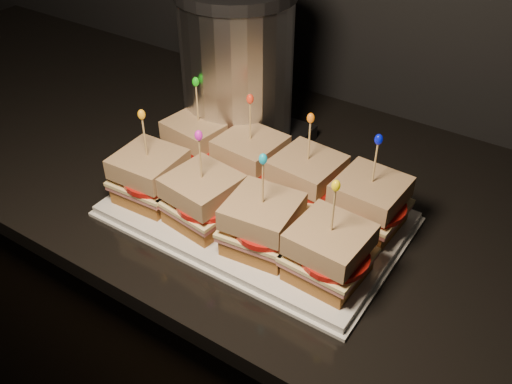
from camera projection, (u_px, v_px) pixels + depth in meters
The scene contains 63 objects.
cabinet at pixel (333, 379), 1.26m from camera, with size 2.63×0.67×0.89m, color black.
granite_slab at pixel (356, 218), 0.98m from camera, with size 2.67×0.71×0.03m, color black.
platter at pixel (256, 214), 0.95m from camera, with size 0.46×0.29×0.02m, color white.
platter_rim at pixel (256, 217), 0.95m from camera, with size 0.48×0.30×0.01m, color white.
sandwich_0_bread_bot at pixel (201, 154), 1.05m from camera, with size 0.10×0.10×0.03m, color brown.
sandwich_0_ham at pixel (200, 146), 1.04m from camera, with size 0.11×0.10×0.01m, color #B15154.
sandwich_0_cheese at pixel (200, 142), 1.04m from camera, with size 0.11×0.11×0.01m, color #FCE699.
sandwich_0_tomato at pixel (203, 142), 1.02m from camera, with size 0.10×0.10×0.01m, color #B4150F.
sandwich_0_bread_top at pixel (199, 129), 1.02m from camera, with size 0.10×0.10×0.03m, color #652D0E.
sandwich_0_pick at pixel (197, 105), 0.99m from camera, with size 0.00×0.00×0.09m, color tan.
sandwich_0_frill at pixel (196, 82), 0.96m from camera, with size 0.01×0.01×0.02m, color #14AD10.
sandwich_1_bread_bot at pixel (251, 173), 1.00m from camera, with size 0.10×0.10×0.03m, color brown.
sandwich_1_ham at pixel (251, 165), 0.99m from camera, with size 0.11×0.10×0.01m, color #B15154.
sandwich_1_cheese at pixel (251, 161), 0.99m from camera, with size 0.11×0.11×0.01m, color #FCE699.
sandwich_1_tomato at pixel (254, 162), 0.97m from camera, with size 0.10×0.10×0.01m, color #B4150F.
sandwich_1_bread_top at pixel (250, 147), 0.97m from camera, with size 0.10×0.10×0.03m, color #652D0E.
sandwich_1_pick at pixel (250, 123), 0.94m from camera, with size 0.00×0.00×0.09m, color tan.
sandwich_1_frill at pixel (250, 99), 0.91m from camera, with size 0.01×0.01×0.02m, color red.
sandwich_2_bread_bot at pixel (306, 194), 0.95m from camera, with size 0.10×0.10×0.03m, color brown.
sandwich_2_ham at pixel (306, 186), 0.94m from camera, with size 0.11×0.10×0.01m, color #B15154.
sandwich_2_cheese at pixel (306, 182), 0.94m from camera, with size 0.11×0.11×0.01m, color #FCE699.
sandwich_2_tomato at pixel (311, 183), 0.92m from camera, with size 0.10×0.10×0.01m, color #B4150F.
sandwich_2_bread_top at pixel (307, 168), 0.92m from camera, with size 0.10×0.10×0.03m, color #652D0E.
sandwich_2_pick at pixel (309, 143), 0.89m from camera, with size 0.00×0.00×0.09m, color tan.
sandwich_2_frill at pixel (311, 118), 0.87m from camera, with size 0.01×0.01×0.02m, color orange.
sandwich_3_bread_bot at pixel (367, 217), 0.90m from camera, with size 0.10×0.10×0.03m, color brown.
sandwich_3_ham at pixel (368, 209), 0.89m from camera, with size 0.11×0.10×0.01m, color #B15154.
sandwich_3_cheese at pixel (369, 205), 0.89m from camera, with size 0.11×0.11×0.01m, color #FCE699.
sandwich_3_tomato at pixel (375, 206), 0.88m from camera, with size 0.10×0.10×0.01m, color #B4150F.
sandwich_3_bread_top at pixel (371, 191), 0.87m from camera, with size 0.10×0.10×0.03m, color #652D0E.
sandwich_3_pick at pixel (375, 165), 0.84m from camera, with size 0.00×0.00×0.09m, color tan.
sandwich_3_frill at pixel (379, 139), 0.82m from camera, with size 0.01×0.01×0.02m, color #050DD5.
sandwich_4_bread_bot at pixel (152, 190), 0.96m from camera, with size 0.10×0.10×0.03m, color brown.
sandwich_4_ham at pixel (151, 182), 0.95m from camera, with size 0.11×0.10×0.01m, color #B15154.
sandwich_4_cheese at pixel (150, 178), 0.95m from camera, with size 0.11×0.11×0.01m, color #FCE699.
sandwich_4_tomato at pixel (153, 179), 0.93m from camera, with size 0.10×0.10×0.01m, color #B4150F.
sandwich_4_bread_top at pixel (148, 164), 0.93m from camera, with size 0.10×0.10×0.03m, color #652D0E.
sandwich_4_pick at pixel (145, 139), 0.90m from camera, with size 0.00×0.00×0.09m, color tan.
sandwich_4_frill at pixel (141, 114), 0.87m from camera, with size 0.01×0.01×0.02m, color #FB9F14.
sandwich_5_bread_bot at pixel (204, 213), 0.91m from camera, with size 0.10×0.10×0.03m, color brown.
sandwich_5_ham at pixel (204, 205), 0.90m from camera, with size 0.11×0.10×0.01m, color #B15154.
sandwich_5_cheese at pixel (203, 201), 0.90m from camera, with size 0.11×0.11×0.01m, color #FCE699.
sandwich_5_tomato at pixel (207, 202), 0.88m from camera, with size 0.10×0.10×0.01m, color #B4150F.
sandwich_5_bread_top at pixel (202, 186), 0.88m from camera, with size 0.10×0.10×0.03m, color #652D0E.
sandwich_5_pick at pixel (200, 161), 0.85m from camera, with size 0.00×0.00×0.09m, color tan.
sandwich_5_frill at pixel (199, 135), 0.83m from camera, with size 0.01×0.01×0.02m, color #D41EBF.
sandwich_6_bread_bot at pixel (262, 239), 0.86m from camera, with size 0.10×0.10×0.03m, color brown.
sandwich_6_ham at pixel (262, 230), 0.85m from camera, with size 0.11×0.10×0.01m, color #B15154.
sandwich_6_cheese at pixel (262, 226), 0.85m from camera, with size 0.11×0.11×0.01m, color #FCE699.
sandwich_6_tomato at pixel (267, 228), 0.84m from camera, with size 0.10×0.10×0.01m, color #B4150F.
sandwich_6_bread_top at pixel (263, 211), 0.83m from camera, with size 0.10×0.10×0.03m, color #652D0E.
sandwich_6_pick at pixel (263, 185), 0.80m from camera, with size 0.00×0.00×0.09m, color tan.
sandwich_6_frill at pixel (263, 159), 0.78m from camera, with size 0.01×0.01×0.02m, color #10A2BF.
sandwich_7_bread_bot at pixel (327, 267), 0.82m from camera, with size 0.10×0.10×0.03m, color brown.
sandwich_7_ham at pixel (328, 258), 0.80m from camera, with size 0.11×0.10×0.01m, color #B15154.
sandwich_7_cheese at pixel (329, 255), 0.80m from camera, with size 0.11×0.11×0.01m, color #FCE699.
sandwich_7_tomato at pixel (335, 257), 0.79m from camera, with size 0.10×0.10×0.01m, color #B4150F.
sandwich_7_bread_top at pixel (330, 239), 0.78m from camera, with size 0.10×0.10×0.03m, color #652D0E.
sandwich_7_pick at pixel (333, 213), 0.75m from camera, with size 0.00×0.00×0.09m, color tan.
sandwich_7_frill at pixel (336, 186), 0.73m from camera, with size 0.01×0.01×0.02m, color yellow.
appliance_base at pixel (239, 137), 1.13m from camera, with size 0.24×0.20×0.03m, color #262628.
appliance_body at pixel (237, 69), 1.04m from camera, with size 0.20×0.20×0.26m, color silver.
appliance at pixel (237, 71), 1.04m from camera, with size 0.24×0.20×0.31m, color silver, non-canonical shape.
Camera 1 is at (0.45, 0.94, 1.53)m, focal length 40.00 mm.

